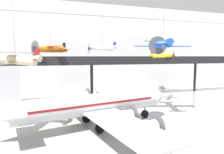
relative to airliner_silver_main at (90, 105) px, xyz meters
name	(u,v)px	position (x,y,z in m)	size (l,w,h in m)	color
ground_plane	(135,140)	(4.40, -5.65, -3.30)	(260.00, 260.00, 0.00)	#9E9B96
hangar_back_wall	(85,49)	(4.40, 29.48, 9.00)	(140.00, 3.00, 24.61)	white
mezzanine_walkway	(92,63)	(4.40, 19.18, 5.18)	(110.00, 3.20, 10.15)	black
ceiling_truss_beam	(94,15)	(4.40, 17.36, 16.00)	(120.00, 0.60, 0.60)	silver
airliner_silver_main	(90,105)	(0.00, 0.00, 0.00)	(25.97, 29.90, 9.08)	silver
suspended_plane_blue_trainer	(163,44)	(13.25, 2.93, 8.95)	(9.65, 8.10, 8.48)	#1E4CAD
suspended_plane_cream_biplane	(15,59)	(-9.61, 1.83, 6.47)	(7.39, 8.35, 10.93)	beige
suspended_plane_orange_highwing	(51,49)	(-4.94, 19.42, 8.44)	(8.28, 9.23, 8.97)	orange
suspended_plane_green_biplane	(160,45)	(22.85, 19.95, 9.94)	(8.68, 7.13, 7.07)	#1E6B33
suspended_plane_white_twin	(102,48)	(5.10, 12.78, 8.56)	(5.99, 7.20, 8.50)	silver
suspended_plane_yellow_lowwing	(163,56)	(18.59, 11.65, 7.02)	(5.43, 5.56, 9.78)	yellow
stanchion_barrier	(173,122)	(12.28, -2.00, -2.98)	(0.36, 0.36, 1.08)	#B2B5BA
info_sign_pedestal	(162,126)	(9.34, -3.64, -2.85)	(0.44, 0.68, 1.24)	#4C4C51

